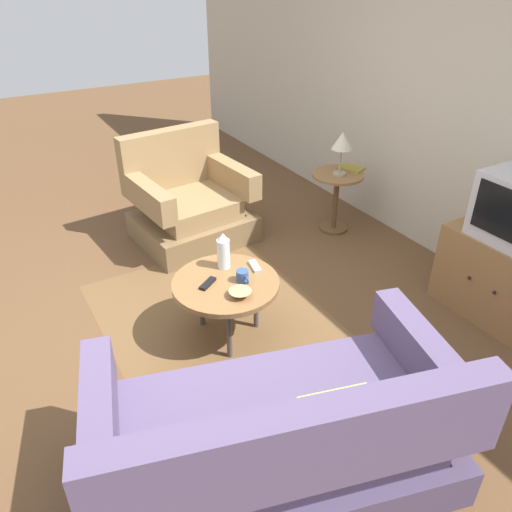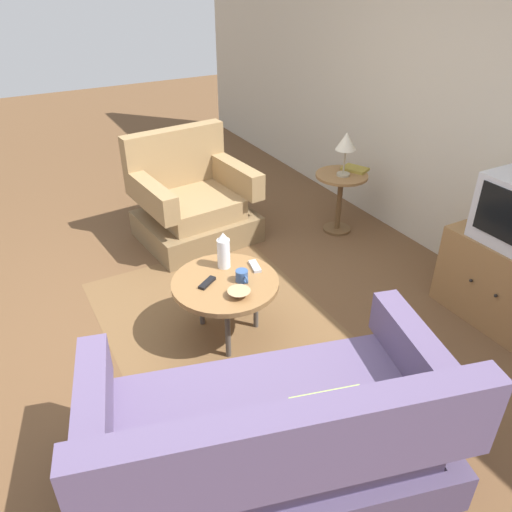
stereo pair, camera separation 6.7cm
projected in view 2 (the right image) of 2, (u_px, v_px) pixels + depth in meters
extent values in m
plane|color=brown|center=(202.00, 332.00, 3.52)|extent=(16.00, 16.00, 0.00)
cube|color=#BCB29E|center=(473.00, 98.00, 3.78)|extent=(9.00, 0.12, 2.70)
cube|color=brown|center=(227.00, 334.00, 3.50)|extent=(2.24, 1.52, 0.00)
cube|color=brown|center=(197.00, 226.00, 4.64)|extent=(0.92, 1.04, 0.24)
cube|color=#93754C|center=(195.00, 206.00, 4.53)|extent=(0.75, 0.75, 0.18)
cube|color=#93754C|center=(175.00, 157.00, 4.59)|extent=(0.23, 0.98, 0.53)
cube|color=#93754C|center=(150.00, 195.00, 4.22)|extent=(0.84, 0.22, 0.24)
cube|color=#93754C|center=(233.00, 174.00, 4.62)|extent=(0.84, 0.22, 0.24)
cube|color=#4B3E5C|center=(269.00, 451.00, 2.54)|extent=(1.35, 1.91, 0.24)
cube|color=#5B4C70|center=(270.00, 423.00, 2.43)|extent=(1.14, 1.61, 0.18)
cube|color=#5B4C70|center=(297.00, 449.00, 1.94)|extent=(0.59, 1.71, 0.42)
cube|color=#5B4C70|center=(424.00, 363.00, 2.48)|extent=(0.93, 0.38, 0.24)
cube|color=#5B4C70|center=(93.00, 425.00, 2.15)|extent=(0.93, 0.38, 0.24)
cube|color=#A3C651|center=(323.00, 421.00, 2.13)|extent=(0.27, 0.35, 0.33)
cylinder|color=olive|center=(225.00, 283.00, 3.28)|extent=(0.71, 0.71, 0.04)
cylinder|color=#4C4742|center=(256.00, 303.00, 3.47)|extent=(0.04, 0.04, 0.41)
cylinder|color=#4C4742|center=(201.00, 300.00, 3.50)|extent=(0.04, 0.04, 0.41)
cylinder|color=#4C4742|center=(228.00, 331.00, 3.21)|extent=(0.04, 0.04, 0.41)
cylinder|color=olive|center=(342.00, 175.00, 4.54)|extent=(0.48, 0.48, 0.02)
cylinder|color=brown|center=(339.00, 204.00, 4.69)|extent=(0.05, 0.05, 0.55)
cylinder|color=brown|center=(337.00, 229.00, 4.82)|extent=(0.26, 0.26, 0.02)
cube|color=olive|center=(507.00, 281.00, 3.52)|extent=(0.85, 0.50, 0.62)
sphere|color=black|center=(471.00, 281.00, 3.47)|extent=(0.02, 0.02, 0.02)
sphere|color=black|center=(496.00, 296.00, 3.32)|extent=(0.02, 0.02, 0.02)
cube|color=black|center=(507.00, 216.00, 3.13)|extent=(0.43, 0.01, 0.33)
cylinder|color=#9E937A|center=(343.00, 174.00, 4.50)|extent=(0.12, 0.12, 0.02)
cylinder|color=#9E937A|center=(344.00, 162.00, 4.44)|extent=(0.02, 0.02, 0.22)
cone|color=beige|center=(346.00, 141.00, 4.34)|extent=(0.18, 0.18, 0.16)
cylinder|color=white|center=(224.00, 253.00, 3.37)|extent=(0.09, 0.09, 0.21)
cone|color=white|center=(223.00, 236.00, 3.30)|extent=(0.08, 0.08, 0.05)
cylinder|color=#335184|center=(242.00, 276.00, 3.25)|extent=(0.08, 0.08, 0.08)
torus|color=#335184|center=(246.00, 280.00, 3.21)|extent=(0.06, 0.01, 0.06)
cone|color=tan|center=(239.00, 293.00, 3.12)|extent=(0.15, 0.15, 0.04)
cube|color=black|center=(207.00, 283.00, 3.23)|extent=(0.12, 0.15, 0.02)
cube|color=#B2B2B7|center=(255.00, 266.00, 3.41)|extent=(0.15, 0.08, 0.02)
cube|color=olive|center=(355.00, 169.00, 4.61)|extent=(0.27, 0.23, 0.02)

